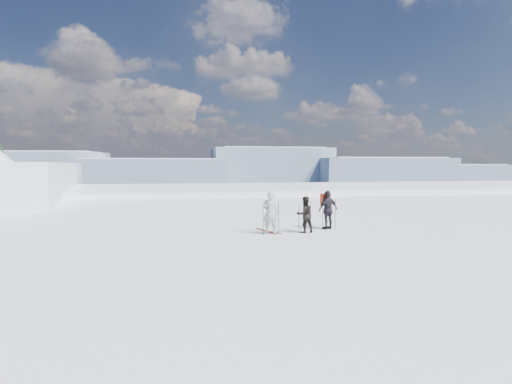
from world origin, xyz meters
The scene contains 8 objects.
lake_basin centered at (0.00, 30.00, -6.50)m, with size 820.00×820.00×71.62m.
far_mountain_range centered at (29.60, 454.78, -7.19)m, with size 770.00×110.00×53.00m.
skier_grey centered at (-1.74, 3.94, 0.88)m, with size 0.64×0.42×1.76m, color #9AA1A8.
skier_dark centered at (-0.24, 4.02, 0.77)m, with size 0.74×0.58×1.53m, color black.
skier_pack centered at (1.04, 4.70, 0.86)m, with size 1.01×0.42×1.72m, color black.
backpack centered at (0.97, 4.94, 1.97)m, with size 0.37×0.21×0.51m, color red.
ski_poles centered at (-0.28, 4.13, 0.64)m, with size 3.43×0.84×1.35m.
skis_loose centered at (-1.73, 4.58, 0.01)m, with size 0.85×1.64×0.03m.
Camera 1 is at (-5.21, -11.95, 2.87)m, focal length 28.00 mm.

